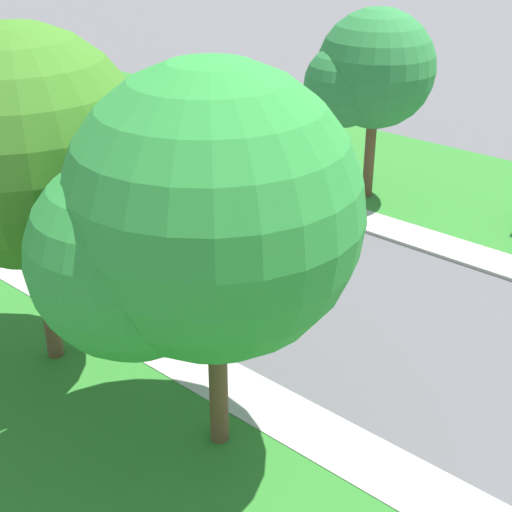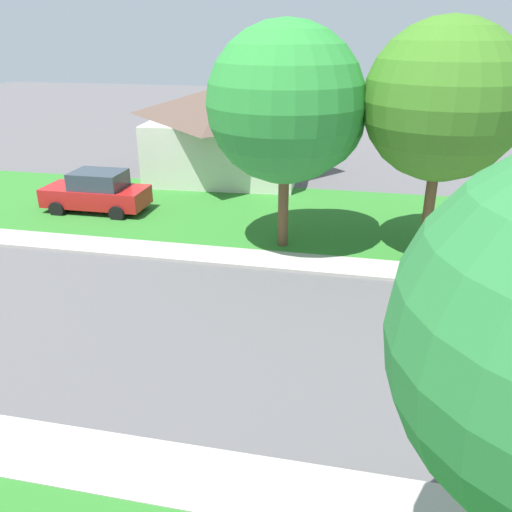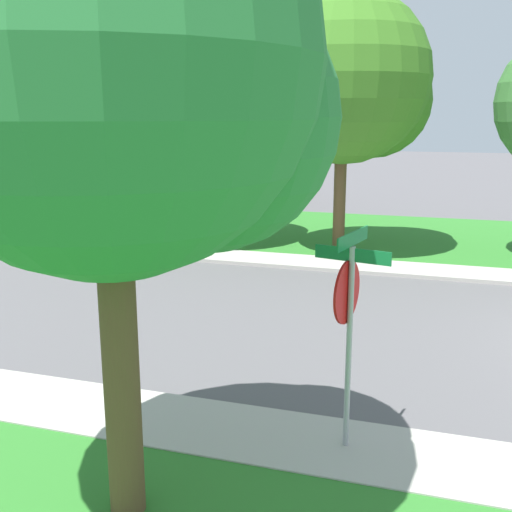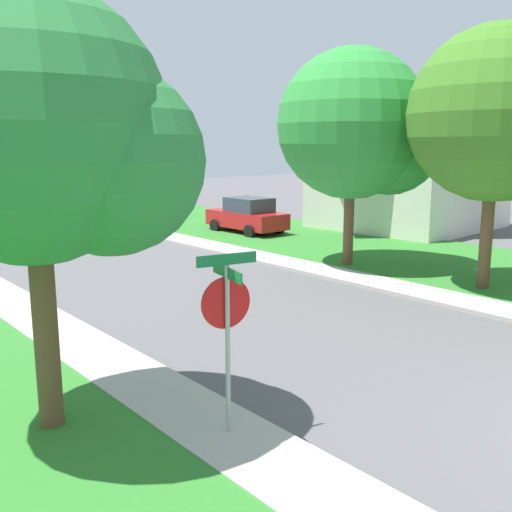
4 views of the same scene
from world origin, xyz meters
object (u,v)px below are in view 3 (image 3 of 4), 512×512
tree_corner_large (190,90)px  tree_sidewalk_far (133,78)px  tree_across_left (351,83)px  stop_sign_far_corner (348,306)px  car_red_behind_trees (13,198)px  house_right_setback (183,150)px

tree_corner_large → tree_sidewalk_far: bearing=-159.0°
tree_across_left → tree_sidewalk_far: bearing=-180.0°
tree_across_left → stop_sign_far_corner: bearing=-171.1°
car_red_behind_trees → tree_sidewalk_far: (-14.60, -13.29, 3.51)m
tree_sidewalk_far → house_right_setback: bearing=23.0°
stop_sign_far_corner → tree_sidewalk_far: bearing=133.1°
car_red_behind_trees → tree_corner_large: (-1.92, -8.43, 3.91)m
car_red_behind_trees → tree_across_left: size_ratio=0.57×
stop_sign_far_corner → tree_sidewalk_far: tree_sidewalk_far is taller
tree_sidewalk_far → tree_across_left: bearing=0.0°
tree_corner_large → house_right_setback: (9.68, 4.62, -2.40)m
tree_sidewalk_far → tree_corner_large: bearing=21.0°
tree_across_left → house_right_setback: (9.26, 9.48, -2.56)m
car_red_behind_trees → tree_sidewalk_far: size_ratio=0.67×
car_red_behind_trees → tree_corner_large: size_ratio=0.57×
tree_sidewalk_far → stop_sign_far_corner: bearing=-46.9°
house_right_setback → tree_corner_large: bearing=-154.5°
stop_sign_far_corner → tree_corner_large: 13.18m
car_red_behind_trees → tree_across_left: tree_across_left is taller
tree_across_left → house_right_setback: 13.49m
house_right_setback → tree_sidewalk_far: bearing=-157.0°
tree_corner_large → car_red_behind_trees: bearing=77.2°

